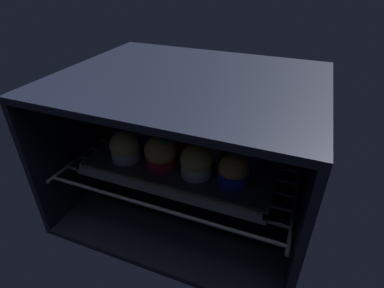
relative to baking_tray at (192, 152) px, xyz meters
The scene contains 15 objects.
oven_cavity 3.30cm from the baking_tray, 90.00° to the left, with size 59.00×47.00×37.00cm.
oven_rack 2.19cm from the baking_tray, 90.00° to the right, with size 54.80×42.00×0.80cm.
baking_tray is the anchor object (origin of this frame).
muffin_row0_col0 17.21cm from the baking_tray, 145.59° to the right, with size 7.32×7.32×7.48cm.
muffin_row0_col1 10.99cm from the baking_tray, 114.81° to the right, with size 7.56×7.56×8.28cm.
muffin_row0_col2 10.90cm from the baking_tray, 62.90° to the right, with size 7.30×7.30×7.68cm.
muffin_row0_col3 16.31cm from the baking_tray, 33.41° to the right, with size 6.94×6.94×7.12cm.
muffin_row1_col0 14.12cm from the baking_tray, behind, with size 7.32×7.32×7.99cm.
muffin_row1_col1 6.37cm from the baking_tray, behind, with size 7.22×7.22×8.19cm.
muffin_row1_col2 6.52cm from the baking_tray, ahead, with size 7.59×7.59×8.27cm.
muffin_row1_col3 14.55cm from the baking_tray, ahead, with size 7.08×7.08×8.14cm.
muffin_row2_col0 16.53cm from the baking_tray, 146.14° to the left, with size 7.44×7.44×8.84cm.
muffin_row2_col1 11.00cm from the baking_tray, 114.36° to the left, with size 7.07×7.07×7.51cm.
muffin_row2_col2 10.72cm from the baking_tray, 65.14° to the left, with size 7.09×7.09×7.71cm.
muffin_row2_col3 17.24cm from the baking_tray, 32.88° to the left, with size 7.34×7.34×8.04cm.
Camera 1 is at (24.39, -37.22, 57.77)cm, focal length 28.22 mm.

